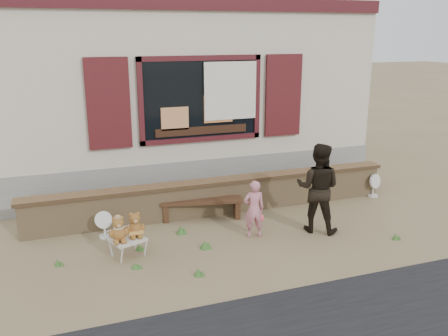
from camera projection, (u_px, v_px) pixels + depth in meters
name	position (u px, v px, depth m)	size (l,w,h in m)	color
ground	(236.00, 233.00, 8.17)	(80.00, 80.00, 0.00)	brown
shopfront	(171.00, 88.00, 11.68)	(8.04, 5.13, 4.00)	#BEB299
brick_wall	(217.00, 196.00, 8.98)	(7.10, 0.36, 0.67)	tan
bench	(202.00, 205.00, 8.70)	(1.53, 0.63, 0.38)	#382113
folding_chair	(128.00, 240.00, 7.25)	(0.59, 0.56, 0.29)	beige
teddy_bear_left	(118.00, 228.00, 7.10)	(0.29, 0.26, 0.40)	brown
teddy_bear_right	(135.00, 224.00, 7.27)	(0.29, 0.25, 0.40)	brown
child	(254.00, 209.00, 7.89)	(0.36, 0.24, 0.99)	#D27D8E
adult	(318.00, 188.00, 8.06)	(0.76, 0.59, 1.55)	black
fan_left	(104.00, 224.00, 7.92)	(0.31, 0.20, 0.47)	white
fan_right	(373.00, 185.00, 9.92)	(0.32, 0.21, 0.50)	silver
grass_tufts	(203.00, 241.00, 7.72)	(5.43, 1.86, 0.14)	#386428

